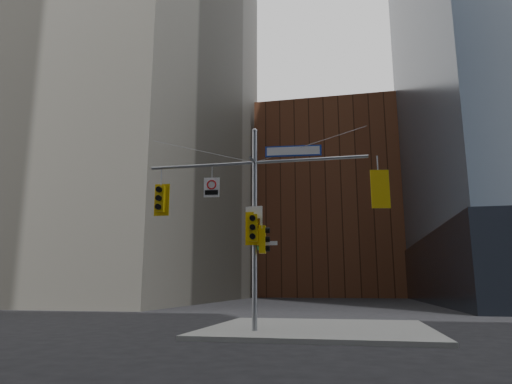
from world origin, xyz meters
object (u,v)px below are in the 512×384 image
at_px(traffic_light_east_arm, 379,190).
at_px(traffic_light_pole_side, 264,239).
at_px(signal_assembly, 255,206).
at_px(traffic_light_pole_front, 253,228).
at_px(street_sign_blade, 293,151).
at_px(regulatory_sign_arm, 212,187).
at_px(traffic_light_west_arm, 160,199).

relative_size(traffic_light_east_arm, traffic_light_pole_side, 1.36).
bearing_deg(signal_assembly, traffic_light_pole_front, -90.16).
relative_size(signal_assembly, traffic_light_east_arm, 6.13).
height_order(traffic_light_pole_side, traffic_light_pole_front, traffic_light_pole_front).
bearing_deg(street_sign_blade, traffic_light_pole_front, -174.28).
distance_m(traffic_light_pole_side, traffic_light_pole_front, 0.57).
bearing_deg(regulatory_sign_arm, street_sign_blade, -5.97).
bearing_deg(traffic_light_pole_side, regulatory_sign_arm, 86.16).
height_order(traffic_light_pole_side, regulatory_sign_arm, regulatory_sign_arm).
bearing_deg(traffic_light_pole_side, traffic_light_west_arm, 85.21).
distance_m(traffic_light_pole_front, street_sign_blade, 3.11).
xyz_separation_m(street_sign_blade, regulatory_sign_arm, (-3.01, -0.02, -1.18)).
bearing_deg(traffic_light_pole_side, street_sign_blade, -95.12).
height_order(traffic_light_pole_side, street_sign_blade, street_sign_blade).
bearing_deg(traffic_light_west_arm, regulatory_sign_arm, -4.26).
bearing_deg(street_sign_blade, regulatory_sign_arm, 175.28).
distance_m(traffic_light_east_arm, traffic_light_pole_front, 4.47).
bearing_deg(regulatory_sign_arm, traffic_light_pole_front, -15.19).
distance_m(traffic_light_east_arm, street_sign_blade, 3.27).
bearing_deg(traffic_light_pole_side, traffic_light_pole_front, 126.12).
distance_m(traffic_light_west_arm, traffic_light_pole_front, 3.81).
height_order(traffic_light_east_arm, regulatory_sign_arm, regulatory_sign_arm).
relative_size(traffic_light_pole_front, regulatory_sign_arm, 1.61).
bearing_deg(signal_assembly, traffic_light_pole_side, 1.86).
bearing_deg(traffic_light_east_arm, signal_assembly, -11.33).
height_order(signal_assembly, traffic_light_east_arm, signal_assembly).
xyz_separation_m(traffic_light_east_arm, regulatory_sign_arm, (-5.89, -0.02, 0.37)).
height_order(signal_assembly, regulatory_sign_arm, signal_assembly).
xyz_separation_m(traffic_light_west_arm, street_sign_blade, (5.01, -0.01, 1.55)).
height_order(signal_assembly, traffic_light_west_arm, signal_assembly).
height_order(traffic_light_east_arm, traffic_light_pole_front, traffic_light_east_arm).
distance_m(traffic_light_west_arm, regulatory_sign_arm, 2.03).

